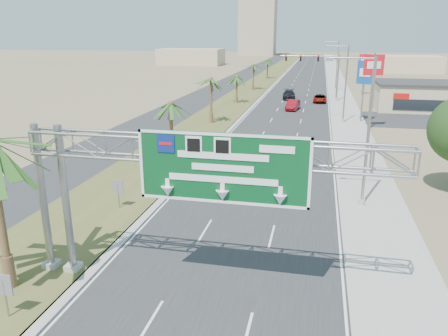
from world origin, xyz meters
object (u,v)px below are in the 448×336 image
(sign_gantry, at_px, (189,162))
(store_building, at_px, (436,97))
(car_right_lane, at_px, (320,99))
(car_left_lane, at_px, (251,144))
(pole_sign_blue, at_px, (365,75))
(car_far, at_px, (289,95))
(pole_sign_red_near, at_px, (373,70))
(pole_sign_red_far, at_px, (365,62))
(car_mid_lane, at_px, (293,105))
(signal_mast, at_px, (326,73))

(sign_gantry, bearing_deg, store_building, 67.64)
(car_right_lane, bearing_deg, car_left_lane, -99.29)
(store_building, bearing_deg, pole_sign_blue, -133.51)
(car_far, xyz_separation_m, pole_sign_red_near, (11.45, -24.91, 6.48))
(store_building, xyz_separation_m, pole_sign_red_far, (-9.64, 15.45, 4.25))
(pole_sign_blue, bearing_deg, car_mid_lane, 139.77)
(car_right_lane, bearing_deg, car_mid_lane, -113.90)
(sign_gantry, distance_m, store_building, 60.77)
(signal_mast, height_order, car_far, signal_mast)
(car_right_lane, bearing_deg, pole_sign_blue, -70.96)
(signal_mast, relative_size, store_building, 0.57)
(car_far, bearing_deg, store_building, -21.31)
(car_far, xyz_separation_m, pole_sign_red_far, (13.48, 8.41, 5.45))
(sign_gantry, xyz_separation_m, car_far, (-0.06, 63.12, -5.27))
(car_mid_lane, relative_size, pole_sign_red_near, 0.50)
(signal_mast, bearing_deg, car_left_lane, -100.97)
(sign_gantry, xyz_separation_m, car_mid_lane, (1.38, 51.37, -5.29))
(signal_mast, xyz_separation_m, car_far, (-6.30, 1.07, -4.06))
(sign_gantry, relative_size, car_left_lane, 3.42)
(car_right_lane, relative_size, pole_sign_red_near, 0.51)
(signal_mast, height_order, car_right_lane, signal_mast)
(sign_gantry, height_order, store_building, sign_gantry)
(car_left_lane, xyz_separation_m, car_mid_lane, (2.39, 26.71, -0.07))
(car_mid_lane, xyz_separation_m, car_far, (-1.44, 11.74, 0.03))
(store_building, relative_size, pole_sign_red_near, 1.95)
(car_far, distance_m, pole_sign_red_near, 28.17)
(car_mid_lane, height_order, car_right_lane, car_mid_lane)
(signal_mast, relative_size, pole_sign_red_near, 1.11)
(pole_sign_red_near, bearing_deg, sign_gantry, -106.60)
(pole_sign_blue, xyz_separation_m, pole_sign_red_far, (2.49, 28.23, 0.06))
(car_right_lane, bearing_deg, sign_gantry, -94.14)
(sign_gantry, bearing_deg, pole_sign_red_near, 73.40)
(signal_mast, xyz_separation_m, store_building, (16.83, -5.97, -2.85))
(pole_sign_red_near, bearing_deg, pole_sign_blue, 95.19)
(car_far, bearing_deg, pole_sign_red_near, -69.68)
(store_building, relative_size, car_far, 3.30)
(sign_gantry, xyz_separation_m, car_left_lane, (-1.01, 24.66, -5.22))
(car_far, relative_size, pole_sign_red_far, 0.69)
(sign_gantry, relative_size, pole_sign_red_near, 1.82)
(store_building, distance_m, car_mid_lane, 22.22)
(sign_gantry, height_order, pole_sign_red_near, pole_sign_red_near)
(sign_gantry, relative_size, signal_mast, 1.63)
(store_building, distance_m, pole_sign_red_far, 18.70)
(car_right_lane, bearing_deg, pole_sign_red_near, -73.82)
(pole_sign_red_near, bearing_deg, car_mid_lane, 127.25)
(car_right_lane, xyz_separation_m, car_far, (-5.52, 2.97, 0.14))
(store_building, bearing_deg, sign_gantry, -112.36)
(store_building, relative_size, car_mid_lane, 3.88)
(car_mid_lane, bearing_deg, car_left_lane, -88.29)
(store_building, bearing_deg, pole_sign_red_far, 121.97)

